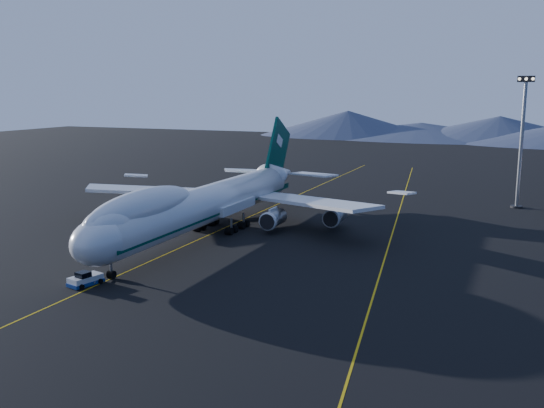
% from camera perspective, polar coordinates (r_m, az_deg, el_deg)
% --- Properties ---
extents(ground, '(500.00, 500.00, 0.00)m').
position_cam_1_polar(ground, '(106.26, -6.11, -2.99)').
color(ground, black).
rests_on(ground, ground).
extents(taxiway_line_main, '(0.25, 220.00, 0.01)m').
position_cam_1_polar(taxiway_line_main, '(106.25, -6.11, -2.98)').
color(taxiway_line_main, '#C9A20B').
rests_on(taxiway_line_main, ground).
extents(taxiway_line_side, '(28.08, 198.09, 0.01)m').
position_cam_1_polar(taxiway_line_side, '(105.21, 11.10, -3.26)').
color(taxiway_line_side, '#C9A20B').
rests_on(taxiway_line_side, ground).
extents(boeing_747, '(59.62, 72.43, 19.37)m').
position_cam_1_polar(boeing_747, '(105.07, -6.17, 0.10)').
color(boeing_747, silver).
rests_on(boeing_747, ground).
extents(pushback_tug, '(3.36, 4.86, 1.94)m').
position_cam_1_polar(pushback_tug, '(82.98, -17.13, -6.89)').
color(pushback_tug, silver).
rests_on(pushback_tug, ground).
extents(floodlight_mast, '(3.45, 2.59, 27.92)m').
position_cam_1_polar(floodlight_mast, '(139.26, 22.42, 5.41)').
color(floodlight_mast, black).
rests_on(floodlight_mast, ground).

